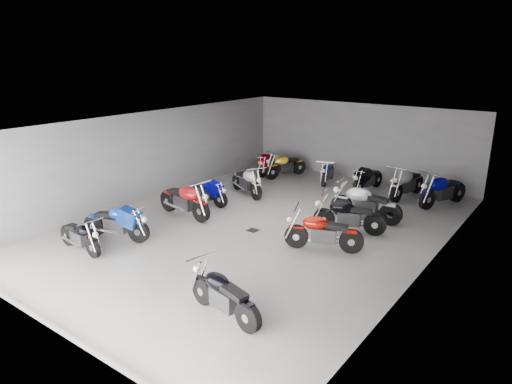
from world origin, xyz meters
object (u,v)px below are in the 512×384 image
at_px(motorcycle_left_a, 80,236).
at_px(motorcycle_left_e, 207,192).
at_px(motorcycle_right_d, 323,232).
at_px(motorcycle_left_f, 247,182).
at_px(motorcycle_back_f, 443,190).
at_px(motorcycle_back_d, 368,179).
at_px(motorcycle_left_b, 117,223).
at_px(motorcycle_back_e, 407,183).
at_px(motorcycle_back_c, 328,172).
at_px(drain_grate, 253,230).
at_px(motorcycle_back_b, 285,165).
at_px(motorcycle_right_a, 223,295).
at_px(motorcycle_right_f, 365,204).
at_px(motorcycle_right_e, 348,216).
at_px(motorcycle_left_d, 185,200).
at_px(motorcycle_back_a, 267,163).

distance_m(motorcycle_left_a, motorcycle_left_e, 5.05).
bearing_deg(motorcycle_right_d, motorcycle_left_e, 55.67).
height_order(motorcycle_left_f, motorcycle_back_f, motorcycle_back_f).
xyz_separation_m(motorcycle_back_d, motorcycle_back_f, (2.86, -0.16, 0.07)).
relative_size(motorcycle_left_b, motorcycle_back_e, 0.89).
bearing_deg(motorcycle_back_c, motorcycle_back_e, 162.40).
xyz_separation_m(motorcycle_left_b, motorcycle_back_f, (6.67, 8.73, 0.05)).
height_order(drain_grate, motorcycle_back_d, motorcycle_back_d).
xyz_separation_m(motorcycle_back_b, motorcycle_back_c, (1.92, 0.27, -0.07)).
bearing_deg(motorcycle_right_a, motorcycle_right_f, 9.74).
height_order(motorcycle_left_a, motorcycle_left_b, motorcycle_left_b).
bearing_deg(motorcycle_left_b, motorcycle_right_e, 113.51).
xyz_separation_m(motorcycle_left_a, motorcycle_left_b, (0.11, 1.12, 0.07)).
relative_size(motorcycle_left_d, motorcycle_back_f, 1.06).
relative_size(motorcycle_left_a, motorcycle_back_a, 0.97).
bearing_deg(motorcycle_left_f, motorcycle_back_d, 157.73).
relative_size(motorcycle_left_e, motorcycle_back_a, 0.99).
height_order(motorcycle_right_d, motorcycle_right_e, motorcycle_right_e).
bearing_deg(motorcycle_left_b, motorcycle_right_f, 120.75).
height_order(motorcycle_left_a, motorcycle_right_e, motorcycle_right_e).
height_order(motorcycle_left_a, motorcycle_left_f, motorcycle_left_f).
bearing_deg(drain_grate, motorcycle_left_d, -172.90).
xyz_separation_m(motorcycle_left_a, motorcycle_right_d, (5.23, 3.98, 0.07)).
height_order(drain_grate, motorcycle_left_d, motorcycle_left_d).
xyz_separation_m(motorcycle_left_d, motorcycle_back_b, (-0.07, 6.16, -0.05)).
xyz_separation_m(motorcycle_right_d, motorcycle_back_c, (-3.09, 6.12, -0.07)).
distance_m(motorcycle_left_d, motorcycle_back_e, 8.17).
distance_m(drain_grate, motorcycle_back_b, 6.43).
distance_m(motorcycle_left_a, motorcycle_back_c, 10.32).
bearing_deg(motorcycle_right_e, motorcycle_back_c, 15.60).
relative_size(motorcycle_right_a, motorcycle_back_e, 0.87).
distance_m(motorcycle_right_e, motorcycle_back_a, 7.29).
height_order(motorcycle_right_e, motorcycle_back_c, motorcycle_right_e).
height_order(drain_grate, motorcycle_left_b, motorcycle_left_b).
bearing_deg(motorcycle_back_a, motorcycle_left_a, 77.88).
distance_m(motorcycle_left_b, motorcycle_back_f, 10.99).
bearing_deg(motorcycle_back_c, motorcycle_right_e, 108.49).
relative_size(motorcycle_right_a, motorcycle_back_a, 1.06).
distance_m(motorcycle_right_a, motorcycle_back_e, 10.15).
height_order(motorcycle_left_e, motorcycle_left_f, motorcycle_left_f).
xyz_separation_m(motorcycle_left_f, motorcycle_back_d, (3.46, 3.22, -0.03)).
distance_m(motorcycle_right_d, motorcycle_back_d, 6.17).
bearing_deg(motorcycle_right_f, motorcycle_back_c, 38.04).
height_order(motorcycle_left_d, motorcycle_right_f, motorcycle_left_d).
height_order(drain_grate, motorcycle_back_f, motorcycle_back_f).
bearing_deg(motorcycle_back_c, motorcycle_back_a, -10.24).
distance_m(motorcycle_left_b, motorcycle_back_c, 9.21).
bearing_deg(motorcycle_back_e, motorcycle_right_f, 92.62).
relative_size(motorcycle_back_a, motorcycle_back_b, 0.92).
relative_size(motorcycle_left_f, motorcycle_right_a, 0.99).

